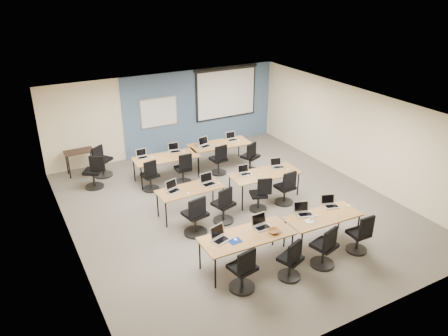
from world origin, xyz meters
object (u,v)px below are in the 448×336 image
laptop_0 (220,236)px  laptop_3 (330,203)px  training_table_front_right (323,218)px  training_table_mid_right (265,175)px  training_table_front_left (247,237)px  laptop_1 (261,224)px  task_chair_0 (243,273)px  training_table_back_left (166,158)px  task_chair_11 (250,160)px  laptop_9 (175,149)px  training_table_back_right (219,145)px  laptop_2 (303,211)px  projector_screen (226,90)px  laptop_5 (208,181)px  laptop_10 (205,144)px  laptop_4 (173,188)px  laptop_11 (232,138)px  task_chair_8 (150,178)px  spare_chair_b (94,174)px  task_chair_6 (260,197)px  laptop_6 (245,172)px  utility_table (79,154)px  task_chair_2 (325,250)px  spare_chair_a (101,164)px  task_chair_4 (196,219)px  task_chair_3 (360,237)px  task_chair_10 (219,162)px  task_chair_1 (291,263)px  whiteboard (159,112)px  training_table_mid_left (190,190)px  laptop_8 (142,155)px  task_chair_7 (286,190)px  task_chair_5 (224,208)px  laptop_7 (277,165)px

laptop_0 → laptop_3: bearing=-15.6°
training_table_front_right → training_table_mid_right: size_ratio=0.91×
training_table_front_left → laptop_1: bearing=19.7°
task_chair_0 → laptop_1: 1.26m
training_table_back_left → task_chair_11: task_chair_11 is taller
laptop_1 → laptop_9: bearing=87.2°
training_table_back_right → laptop_2: (-0.39, -4.69, 0.11)m
projector_screen → task_chair_0: (-3.64, -7.27, -1.47)m
laptop_3 → laptop_5: bearing=148.4°
training_table_back_right → laptop_10: laptop_10 is taller
laptop_4 → task_chair_11: 3.40m
laptop_0 → task_chair_0: bearing=-99.4°
training_table_back_left → laptop_2: laptop_2 is taller
projector_screen → training_table_front_left: (-3.17, -6.62, -1.20)m
training_table_front_left → laptop_11: 5.54m
laptop_9 → laptop_11: size_ratio=1.01×
task_chair_0 → task_chair_8: task_chair_0 is taller
training_table_back_left → spare_chair_b: (-1.99, 0.48, -0.27)m
laptop_2 → task_chair_6: (-0.05, 1.66, -0.41)m
laptop_6 → laptop_4: bearing=-174.6°
utility_table → laptop_6: bearing=-47.8°
laptop_3 → laptop_6: (-0.83, 2.42, -0.00)m
laptop_9 → task_chair_2: bearing=-73.3°
task_chair_6 → spare_chair_a: size_ratio=0.92×
laptop_2 → task_chair_4: size_ratio=0.34×
task_chair_3 → laptop_10: bearing=100.7°
laptop_10 → task_chair_10: 0.76m
laptop_10 → training_table_front_right: bearing=-98.0°
training_table_front_left → task_chair_4: (-0.43, 1.56, -0.26)m
training_table_front_right → task_chair_1: bearing=-151.5°
training_table_back_right → task_chair_3: task_chair_3 is taller
laptop_3 → laptop_10: 4.82m
training_table_front_right → laptop_5: laptop_5 is taller
task_chair_3 → whiteboard: bearing=104.3°
training_table_mid_right → laptop_10: laptop_10 is taller
training_table_mid_left → laptop_2: bearing=-55.1°
training_table_back_right → laptop_8: laptop_8 is taller
whiteboard → task_chair_2: 7.57m
training_table_back_right → task_chair_3: (0.47, -5.62, -0.30)m
projector_screen → task_chair_0: size_ratio=2.41×
training_table_front_right → task_chair_8: size_ratio=1.81×
task_chair_7 → laptop_4: bearing=160.7°
training_table_back_right → task_chair_6: bearing=-94.8°
laptop_8 → training_table_front_left: bearing=-85.0°
task_chair_0 → laptop_9: 5.67m
task_chair_2 → spare_chair_b: bearing=104.4°
task_chair_5 → training_table_mid_right: bearing=6.1°
laptop_3 → task_chair_4: size_ratio=0.32×
training_table_front_right → laptop_7: 2.72m
laptop_2 → laptop_8: laptop_2 is taller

